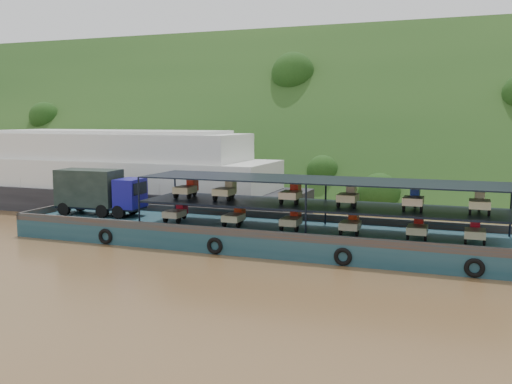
% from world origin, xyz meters
% --- Properties ---
extents(ground, '(160.00, 160.00, 0.00)m').
position_xyz_m(ground, '(0.00, 0.00, 0.00)').
color(ground, brown).
rests_on(ground, ground).
extents(hillside, '(140.00, 39.60, 39.60)m').
position_xyz_m(hillside, '(0.00, 36.00, 0.00)').
color(hillside, '#163413').
rests_on(hillside, ground).
extents(cargo_barge, '(35.00, 7.18, 4.57)m').
position_xyz_m(cargo_barge, '(-1.57, 0.58, 1.14)').
color(cargo_barge, '#133743').
rests_on(cargo_barge, ground).
extents(passenger_ferry, '(36.03, 9.25, 7.28)m').
position_xyz_m(passenger_ferry, '(-18.77, 10.14, 3.15)').
color(passenger_ferry, black).
rests_on(passenger_ferry, ground).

